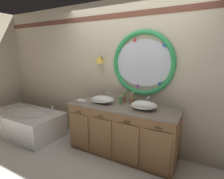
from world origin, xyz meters
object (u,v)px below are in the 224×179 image
object	(u,v)px
bathtub	(26,121)
toothbrush_holder_right	(132,101)
sink_basin_left	(102,99)
soap_dispenser	(120,100)
toothbrush_holder_left	(124,98)
sink_basin_right	(144,105)
folded_hand_towel	(81,101)

from	to	relation	value
bathtub	toothbrush_holder_right	world-z (taller)	toothbrush_holder_right
sink_basin_left	soap_dispenser	distance (m)	0.31
toothbrush_holder_right	soap_dispenser	xyz separation A→B (m)	(-0.18, -0.08, 0.01)
bathtub	sink_basin_left	xyz separation A→B (m)	(1.72, 0.31, 0.62)
sink_basin_left	toothbrush_holder_left	distance (m)	0.38
sink_basin_right	sink_basin_left	bearing A→B (deg)	180.00
soap_dispenser	folded_hand_towel	bearing A→B (deg)	-158.51
soap_dispenser	toothbrush_holder_right	bearing A→B (deg)	23.64
sink_basin_left	folded_hand_towel	world-z (taller)	sink_basin_left
soap_dispenser	toothbrush_holder_left	bearing A→B (deg)	88.95
bathtub	sink_basin_right	distance (m)	2.57
toothbrush_holder_left	toothbrush_holder_right	xyz separation A→B (m)	(0.18, -0.06, -0.00)
soap_dispenser	sink_basin_right	bearing A→B (deg)	-13.08
toothbrush_holder_right	folded_hand_towel	xyz separation A→B (m)	(-0.82, -0.33, -0.04)
sink_basin_left	toothbrush_holder_left	size ratio (longest dim) A/B	1.93
bathtub	toothbrush_holder_right	bearing A→B (deg)	12.65
sink_basin_left	sink_basin_right	distance (m)	0.75
soap_dispenser	bathtub	bearing A→B (deg)	-168.42
bathtub	toothbrush_holder_right	xyz separation A→B (m)	(2.20, 0.49, 0.61)
bathtub	folded_hand_towel	distance (m)	1.51
bathtub	sink_basin_right	xyz separation A→B (m)	(2.47, 0.31, 0.62)
toothbrush_holder_left	folded_hand_towel	xyz separation A→B (m)	(-0.64, -0.39, -0.04)
sink_basin_right	toothbrush_holder_right	xyz separation A→B (m)	(-0.27, 0.19, -0.01)
sink_basin_right	soap_dispenser	distance (m)	0.46
sink_basin_left	folded_hand_towel	size ratio (longest dim) A/B	2.53
sink_basin_left	toothbrush_holder_right	world-z (taller)	toothbrush_holder_right
bathtub	toothbrush_holder_right	size ratio (longest dim) A/B	7.14
bathtub	toothbrush_holder_left	xyz separation A→B (m)	(2.02, 0.55, 0.62)
toothbrush_holder_left	soap_dispenser	world-z (taller)	toothbrush_holder_left
bathtub	folded_hand_towel	size ratio (longest dim) A/B	9.69
sink_basin_right	toothbrush_holder_right	distance (m)	0.32
toothbrush_holder_right	soap_dispenser	bearing A→B (deg)	-156.36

